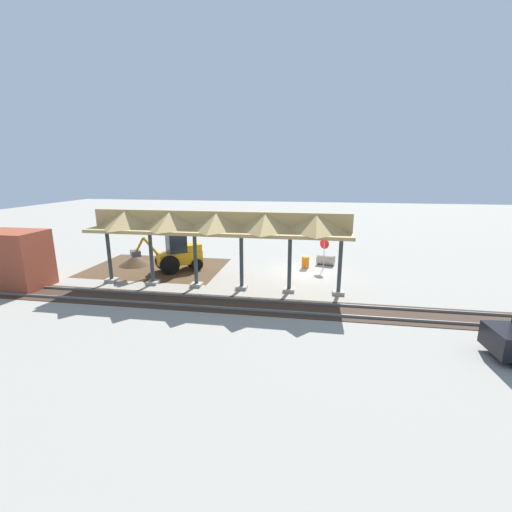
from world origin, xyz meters
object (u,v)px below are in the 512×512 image
concrete_pipe (326,260)px  traffic_barrel (305,262)px  brick_utility_building (14,260)px  backhoe (178,254)px  stop_sign (324,247)px

concrete_pipe → traffic_barrel: (1.57, 1.18, 0.05)m
brick_utility_building → backhoe: bearing=-148.8°
backhoe → stop_sign: bearing=-169.0°
brick_utility_building → traffic_barrel: 19.72m
stop_sign → concrete_pipe: 1.89m
stop_sign → backhoe: size_ratio=0.51×
backhoe → brick_utility_building: 10.23m
backhoe → concrete_pipe: bearing=-162.6°
stop_sign → concrete_pipe: bearing=-98.8°
stop_sign → brick_utility_building: bearing=20.7°
backhoe → brick_utility_building: size_ratio=1.23×
traffic_barrel → concrete_pipe: bearing=-143.2°
stop_sign → traffic_barrel: size_ratio=2.62×
concrete_pipe → traffic_barrel: 1.97m
backhoe → concrete_pipe: 11.56m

